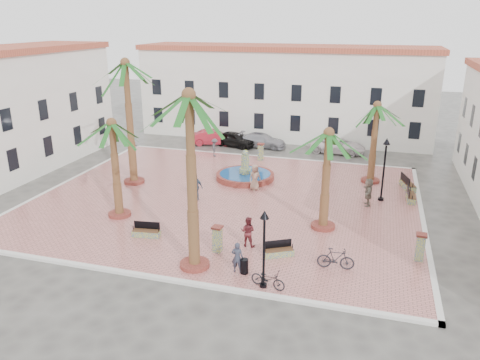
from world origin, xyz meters
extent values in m
plane|color=#56544F|center=(0.00, 0.00, 0.00)|extent=(120.00, 120.00, 0.00)
cube|color=#C4726C|center=(0.00, 0.00, 0.07)|extent=(26.00, 22.00, 0.15)
cube|color=silver|center=(0.00, 11.00, 0.08)|extent=(26.30, 0.30, 0.16)
cube|color=silver|center=(0.00, -11.00, 0.08)|extent=(26.30, 0.30, 0.16)
cube|color=silver|center=(13.00, 0.00, 0.08)|extent=(0.30, 22.30, 0.16)
cube|color=silver|center=(-13.00, 0.00, 0.08)|extent=(0.30, 22.30, 0.16)
cube|color=white|center=(0.00, 20.00, 4.50)|extent=(30.00, 7.00, 9.00)
cube|color=#BA5139|center=(0.00, 20.00, 9.25)|extent=(30.40, 7.40, 0.50)
cube|color=black|center=(-13.12, 16.52, 2.20)|extent=(1.00, 0.12, 1.60)
cube|color=black|center=(-9.38, 16.52, 2.20)|extent=(1.00, 0.12, 1.60)
cube|color=black|center=(-5.62, 16.52, 2.20)|extent=(1.00, 0.12, 1.60)
cube|color=black|center=(-1.88, 16.52, 2.20)|extent=(1.00, 0.12, 1.60)
cube|color=black|center=(1.88, 16.52, 2.20)|extent=(1.00, 0.12, 1.60)
cube|color=black|center=(5.62, 16.52, 2.20)|extent=(1.00, 0.12, 1.60)
cube|color=black|center=(9.38, 16.52, 2.20)|extent=(1.00, 0.12, 1.60)
cube|color=black|center=(13.12, 16.52, 2.20)|extent=(1.00, 0.12, 1.60)
cube|color=black|center=(-13.12, 16.52, 5.20)|extent=(1.00, 0.12, 1.60)
cube|color=black|center=(-9.38, 16.52, 5.20)|extent=(1.00, 0.12, 1.60)
cube|color=black|center=(-5.62, 16.52, 5.20)|extent=(1.00, 0.12, 1.60)
cube|color=black|center=(-1.88, 16.52, 5.20)|extent=(1.00, 0.12, 1.60)
cube|color=black|center=(1.88, 16.52, 5.20)|extent=(1.00, 0.12, 1.60)
cube|color=black|center=(5.62, 16.52, 5.20)|extent=(1.00, 0.12, 1.60)
cube|color=black|center=(9.38, 16.52, 5.20)|extent=(1.00, 0.12, 1.60)
cube|color=black|center=(13.12, 16.52, 5.20)|extent=(1.00, 0.12, 1.60)
cube|color=black|center=(16.54, 5.37, 2.20)|extent=(0.12, 1.00, 1.60)
cube|color=black|center=(16.54, 9.08, 2.20)|extent=(0.12, 1.00, 1.60)
cube|color=black|center=(16.54, 12.80, 2.20)|extent=(0.12, 1.00, 1.60)
cube|color=black|center=(16.54, 9.08, 5.20)|extent=(0.12, 1.00, 1.60)
cube|color=black|center=(16.54, 12.80, 5.20)|extent=(0.12, 1.00, 1.60)
cube|color=black|center=(-16.02, -2.00, 2.20)|extent=(0.12, 1.00, 1.60)
cube|color=black|center=(-16.02, 2.00, 2.20)|extent=(0.12, 1.00, 1.60)
cube|color=black|center=(-16.02, 6.00, 2.20)|extent=(0.12, 1.00, 1.60)
cube|color=black|center=(-16.02, 10.00, 2.20)|extent=(0.12, 1.00, 1.60)
cube|color=black|center=(-16.02, -2.00, 5.20)|extent=(0.12, 1.00, 1.60)
cube|color=black|center=(-16.02, 2.00, 5.20)|extent=(0.12, 1.00, 1.60)
cube|color=black|center=(-16.02, 6.00, 5.20)|extent=(0.12, 1.00, 1.60)
cube|color=black|center=(-16.02, 10.00, 5.20)|extent=(0.12, 1.00, 1.60)
cylinder|color=brown|center=(0.11, 4.43, 0.37)|extent=(4.55, 4.55, 0.43)
cylinder|color=#194C8C|center=(0.11, 4.43, 0.56)|extent=(4.01, 4.01, 0.06)
cylinder|color=#77855C|center=(0.11, 4.43, 0.58)|extent=(0.97, 0.97, 0.87)
cylinder|color=#77855C|center=(0.11, 4.43, 1.45)|extent=(0.65, 0.65, 1.30)
sphere|color=#77855C|center=(0.11, 4.43, 2.26)|extent=(0.48, 0.48, 0.48)
cylinder|color=brown|center=(-7.82, 1.15, 0.27)|extent=(1.56, 1.56, 0.23)
cylinder|color=brown|center=(-7.82, 1.15, 4.77)|extent=(0.51, 0.51, 8.78)
sphere|color=brown|center=(-7.82, 1.15, 9.17)|extent=(0.68, 0.68, 0.68)
cylinder|color=brown|center=(-5.61, -4.84, 0.26)|extent=(1.42, 1.42, 0.21)
cylinder|color=brown|center=(-5.61, -4.84, 3.28)|extent=(0.46, 0.46, 5.82)
sphere|color=brown|center=(-5.61, -4.84, 6.19)|extent=(0.62, 0.62, 0.62)
cylinder|color=brown|center=(1.41, -9.54, 0.26)|extent=(1.51, 1.51, 0.23)
cylinder|color=brown|center=(1.41, -9.54, 4.62)|extent=(0.49, 0.49, 8.49)
sphere|color=brown|center=(1.41, -9.54, 8.87)|extent=(0.66, 0.66, 0.66)
cylinder|color=brown|center=(7.11, -2.97, 0.26)|extent=(1.45, 1.45, 0.22)
cylinder|color=brown|center=(7.11, -2.97, 3.19)|extent=(0.47, 0.47, 5.64)
sphere|color=brown|center=(7.11, -2.97, 6.01)|extent=(0.63, 0.63, 0.63)
cylinder|color=brown|center=(9.58, 6.51, 0.26)|extent=(1.42, 1.42, 0.21)
cylinder|color=brown|center=(9.58, 6.51, 3.23)|extent=(0.46, 0.46, 5.74)
sphere|color=brown|center=(9.58, 6.51, 6.10)|extent=(0.62, 0.62, 0.62)
cube|color=#77855C|center=(-2.54, -7.13, 0.33)|extent=(1.68, 0.71, 0.36)
cube|color=#56351E|center=(-2.54, -7.13, 0.54)|extent=(1.58, 0.66, 0.05)
cube|color=black|center=(-2.57, -6.93, 0.78)|extent=(1.53, 0.25, 0.45)
cylinder|color=black|center=(-3.30, -7.24, 0.65)|extent=(0.05, 0.05, 0.27)
cylinder|color=black|center=(-1.78, -7.03, 0.65)|extent=(0.05, 0.05, 0.27)
cube|color=#77855C|center=(5.29, -7.26, 0.33)|extent=(1.63, 1.21, 0.36)
cube|color=#56351E|center=(5.29, -7.26, 0.53)|extent=(1.53, 1.13, 0.05)
cube|color=black|center=(5.20, -7.09, 0.77)|extent=(1.34, 0.78, 0.44)
cylinder|color=black|center=(4.63, -7.63, 0.64)|extent=(0.05, 0.05, 0.27)
cylinder|color=black|center=(5.95, -6.89, 0.64)|extent=(0.05, 0.05, 0.27)
cube|color=#77855C|center=(12.40, 3.20, 0.35)|extent=(0.60, 1.77, 0.39)
cube|color=#56351E|center=(12.40, 3.20, 0.57)|extent=(0.55, 1.68, 0.06)
cube|color=black|center=(12.19, 3.19, 0.83)|extent=(0.11, 1.66, 0.49)
cylinder|color=black|center=(12.43, 2.37, 0.69)|extent=(0.05, 0.05, 0.29)
cylinder|color=black|center=(12.37, 4.03, 0.69)|extent=(0.05, 0.05, 0.29)
cube|color=#77855C|center=(12.29, 5.63, 0.37)|extent=(1.15, 2.08, 0.44)
cube|color=#56351E|center=(12.29, 5.63, 0.62)|extent=(1.07, 1.95, 0.07)
cube|color=black|center=(12.05, 5.56, 0.92)|extent=(0.59, 1.81, 0.55)
cylinder|color=black|center=(12.56, 4.73, 0.76)|extent=(0.05, 0.05, 0.33)
cylinder|color=black|center=(12.02, 6.53, 0.76)|extent=(0.05, 0.05, 0.33)
cylinder|color=black|center=(5.22, -10.40, 0.23)|extent=(0.35, 0.35, 0.15)
cylinder|color=black|center=(5.22, -10.40, 1.97)|extent=(0.12, 0.12, 3.46)
cone|color=black|center=(5.22, -10.40, 3.85)|extent=(0.42, 0.42, 0.38)
sphere|color=beige|center=(5.22, -10.40, 3.70)|extent=(0.23, 0.23, 0.23)
cylinder|color=black|center=(10.41, 2.69, 0.24)|extent=(0.39, 0.39, 0.18)
cylinder|color=black|center=(10.41, 2.69, 2.23)|extent=(0.13, 0.13, 3.95)
cone|color=black|center=(10.41, 2.69, 4.37)|extent=(0.48, 0.48, 0.44)
sphere|color=beige|center=(10.41, 2.69, 4.21)|extent=(0.26, 0.26, 0.26)
cube|color=#77855C|center=(2.01, -7.69, 0.84)|extent=(0.46, 0.46, 1.39)
cube|color=brown|center=(2.01, -7.69, 1.59)|extent=(0.58, 0.58, 0.11)
cube|color=#77855C|center=(0.04, 9.74, 0.86)|extent=(0.45, 0.45, 1.41)
cube|color=brown|center=(0.04, 9.74, 1.62)|extent=(0.57, 0.57, 0.11)
cube|color=#77855C|center=(12.40, -5.61, 0.85)|extent=(0.45, 0.45, 1.40)
cube|color=brown|center=(12.40, -5.61, 1.60)|extent=(0.56, 0.56, 0.11)
cylinder|color=black|center=(4.02, -9.46, 0.53)|extent=(0.40, 0.40, 0.77)
imported|color=#2E3243|center=(3.66, -9.46, 0.96)|extent=(0.62, 0.43, 1.62)
imported|color=black|center=(5.44, -10.40, 0.60)|extent=(1.82, 0.97, 0.91)
imported|color=maroon|center=(3.39, -6.56, 1.01)|extent=(0.87, 0.70, 1.72)
imported|color=black|center=(8.30, -7.73, 0.71)|extent=(1.90, 0.66, 1.12)
imported|color=#9B7562|center=(1.48, 2.23, 1.11)|extent=(1.10, 1.09, 1.92)
imported|color=#3B4E61|center=(-1.96, -0.90, 1.12)|extent=(1.20, 0.63, 1.95)
imported|color=#434246|center=(-4.30, 9.78, 0.97)|extent=(0.89, 1.19, 1.64)
imported|color=#756C5C|center=(9.55, 1.48, 1.10)|extent=(0.73, 1.81, 1.91)
imported|color=black|center=(-3.74, 14.15, 0.74)|extent=(4.67, 2.89, 1.48)
imported|color=#AD202F|center=(-6.01, 14.18, 0.75)|extent=(4.80, 2.84, 1.50)
imported|color=#9F9EA6|center=(-1.04, 14.62, 0.69)|extent=(4.88, 2.25, 1.38)
imported|color=white|center=(6.32, 14.65, 0.71)|extent=(5.24, 2.66, 1.42)
camera|label=1|loc=(9.60, -29.08, 12.11)|focal=35.00mm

